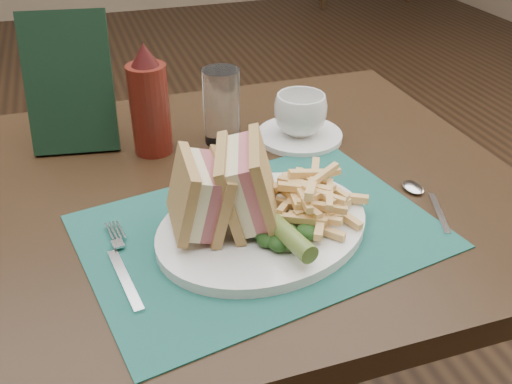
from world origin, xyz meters
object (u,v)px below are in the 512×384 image
sandwich_half_b (231,183)px  table_main (232,353)px  placemat (260,231)px  plate (263,227)px  sandwich_half_a (183,197)px  saucer (299,136)px  coffee_cup (300,114)px  drinking_glass (222,107)px  check_presenter (69,83)px  ketchup_bottle (149,99)px

sandwich_half_b → table_main: bearing=95.8°
placemat → plate: (0.00, -0.00, 0.01)m
sandwich_half_a → saucer: size_ratio=0.69×
sandwich_half_a → coffee_cup: bearing=45.8°
plate → saucer: 0.29m
placemat → saucer: size_ratio=3.05×
sandwich_half_b → drinking_glass: (0.06, 0.26, -0.01)m
plate → drinking_glass: bearing=65.9°
table_main → check_presenter: bearing=134.8°
table_main → drinking_glass: 0.46m
saucer → check_presenter: bearing=165.1°
sandwich_half_a → drinking_glass: 0.29m
sandwich_half_b → coffee_cup: bearing=68.0°
drinking_glass → table_main: bearing=-103.5°
sandwich_half_b → saucer: bearing=68.0°
drinking_glass → coffee_cup: bearing=-13.4°
placemat → plate: plate is taller
saucer → ketchup_bottle: bearing=172.4°
sandwich_half_a → placemat: bearing=-3.0°
table_main → ketchup_bottle: (-0.09, 0.14, 0.47)m
drinking_glass → saucer: bearing=-13.4°
table_main → coffee_cup: bearing=33.2°
check_presenter → coffee_cup: bearing=-5.8°
check_presenter → sandwich_half_a: bearing=-61.7°
sandwich_half_b → saucer: sandwich_half_b is taller
sandwich_half_a → plate: bearing=-4.5°
table_main → placemat: (0.01, -0.14, 0.38)m
placemat → drinking_glass: 0.28m
coffee_cup → plate: bearing=-121.6°
sandwich_half_b → coffee_cup: (0.19, 0.23, -0.03)m
placemat → coffee_cup: 0.29m
coffee_cup → drinking_glass: 0.14m
plate → drinking_glass: size_ratio=2.31×
check_presenter → plate: bearing=-48.7°
ketchup_bottle → placemat: bearing=-70.9°
plate → sandwich_half_b: (-0.04, 0.02, 0.07)m
sandwich_half_a → drinking_glass: (0.12, 0.26, -0.00)m
drinking_glass → ketchup_bottle: size_ratio=0.70×
ketchup_bottle → check_presenter: check_presenter is taller
table_main → saucer: bearing=33.2°
sandwich_half_b → drinking_glass: bearing=94.9°
table_main → check_presenter: (-0.20, 0.21, 0.49)m
sandwich_half_a → ketchup_bottle: size_ratio=0.56×
saucer → check_presenter: size_ratio=0.66×
table_main → placemat: size_ratio=1.97×
coffee_cup → table_main: bearing=-146.8°
saucer → ketchup_bottle: 0.27m
drinking_glass → ketchup_bottle: 0.12m
drinking_glass → sandwich_half_b: bearing=-102.7°
table_main → sandwich_half_b: bearing=-101.7°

